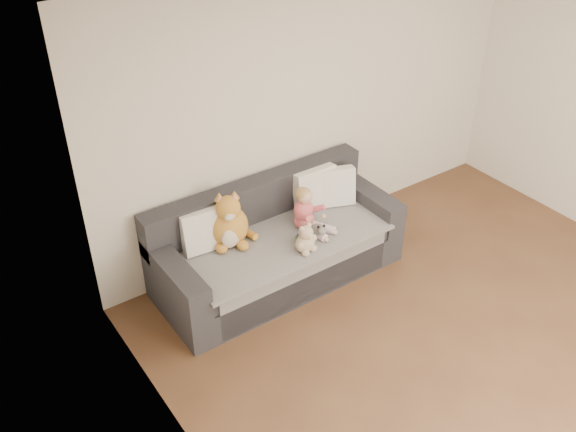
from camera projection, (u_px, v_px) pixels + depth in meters
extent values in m
plane|color=brown|center=(511.00, 379.00, 4.85)|extent=(5.00, 5.00, 0.00)
plane|color=silver|center=(317.00, 107.00, 5.82)|extent=(4.50, 0.00, 4.50)
plane|color=silver|center=(256.00, 400.00, 3.06)|extent=(0.00, 5.00, 5.00)
cube|color=#2A292F|center=(279.00, 263.00, 5.78)|extent=(2.20, 0.90, 0.30)
cube|color=#2A292F|center=(280.00, 245.00, 5.63)|extent=(1.90, 0.80, 0.15)
cube|color=#2A292F|center=(256.00, 200.00, 5.74)|extent=(2.20, 0.20, 0.40)
cube|color=#2A292F|center=(175.00, 278.00, 5.14)|extent=(0.20, 0.90, 0.30)
cube|color=#2A292F|center=(365.00, 201.00, 6.09)|extent=(0.20, 0.90, 0.30)
cube|color=#98989A|center=(281.00, 238.00, 5.57)|extent=(1.85, 0.88, 0.02)
cube|color=#98989A|center=(307.00, 283.00, 5.44)|extent=(1.70, 0.02, 0.41)
cube|color=white|center=(204.00, 230.00, 5.34)|extent=(0.41, 0.22, 0.37)
cube|color=white|center=(315.00, 188.00, 5.87)|extent=(0.42, 0.20, 0.39)
cube|color=white|center=(333.00, 187.00, 5.92)|extent=(0.43, 0.31, 0.37)
ellipsoid|color=#F1557D|center=(304.00, 220.00, 5.66)|extent=(0.19, 0.15, 0.15)
ellipsoid|color=#F1557D|center=(303.00, 209.00, 5.60)|extent=(0.18, 0.15, 0.20)
ellipsoid|color=#DBAA8C|center=(305.00, 197.00, 5.52)|extent=(0.14, 0.14, 0.14)
ellipsoid|color=tan|center=(303.00, 194.00, 5.52)|extent=(0.14, 0.14, 0.11)
cylinder|color=#F1557D|center=(303.00, 218.00, 5.52)|extent=(0.05, 0.19, 0.12)
cylinder|color=#F1557D|center=(315.00, 209.00, 5.64)|extent=(0.15, 0.18, 0.12)
ellipsoid|color=#DBAA8C|center=(308.00, 228.00, 5.50)|extent=(0.05, 0.05, 0.05)
ellipsoid|color=#DBAA8C|center=(323.00, 216.00, 5.66)|extent=(0.05, 0.05, 0.05)
cylinder|color=#E5B2C6|center=(315.00, 233.00, 5.56)|extent=(0.11, 0.24, 0.08)
cylinder|color=#E5B2C6|center=(322.00, 227.00, 5.63)|extent=(0.17, 0.24, 0.08)
ellipsoid|color=#DBAA8C|center=(325.00, 239.00, 5.50)|extent=(0.05, 0.08, 0.04)
ellipsoid|color=#DBAA8C|center=(334.00, 232.00, 5.59)|extent=(0.05, 0.08, 0.04)
ellipsoid|color=#B97F29|center=(229.00, 227.00, 5.43)|extent=(0.34, 0.29, 0.36)
ellipsoid|color=beige|center=(231.00, 237.00, 5.35)|extent=(0.18, 0.08, 0.20)
ellipsoid|color=#B97F29|center=(228.00, 208.00, 5.29)|extent=(0.21, 0.21, 0.21)
ellipsoid|color=beige|center=(230.00, 217.00, 5.23)|extent=(0.10, 0.06, 0.07)
cone|color=#B97F29|center=(219.00, 196.00, 5.25)|extent=(0.11, 0.11, 0.07)
cone|color=pink|center=(219.00, 198.00, 5.24)|extent=(0.07, 0.07, 0.05)
cone|color=#B97F29|center=(234.00, 195.00, 5.27)|extent=(0.11, 0.11, 0.07)
cone|color=pink|center=(235.00, 196.00, 5.26)|extent=(0.07, 0.07, 0.05)
ellipsoid|color=#B97F29|center=(221.00, 248.00, 5.36)|extent=(0.10, 0.12, 0.08)
ellipsoid|color=#B97F29|center=(243.00, 245.00, 5.40)|extent=(0.10, 0.12, 0.08)
cylinder|color=#B97F29|center=(247.00, 232.00, 5.56)|extent=(0.10, 0.24, 0.08)
ellipsoid|color=tan|center=(305.00, 243.00, 5.36)|extent=(0.17, 0.15, 0.17)
ellipsoid|color=tan|center=(306.00, 232.00, 5.29)|extent=(0.12, 0.12, 0.12)
ellipsoid|color=tan|center=(302.00, 229.00, 5.24)|extent=(0.05, 0.05, 0.05)
ellipsoid|color=tan|center=(309.00, 225.00, 5.29)|extent=(0.05, 0.05, 0.05)
ellipsoid|color=beige|center=(310.00, 236.00, 5.27)|extent=(0.05, 0.05, 0.05)
ellipsoid|color=tan|center=(300.00, 246.00, 5.29)|extent=(0.06, 0.06, 0.06)
ellipsoid|color=tan|center=(313.00, 238.00, 5.38)|extent=(0.06, 0.06, 0.06)
ellipsoid|color=tan|center=(306.00, 253.00, 5.33)|extent=(0.07, 0.07, 0.07)
ellipsoid|color=tan|center=(313.00, 248.00, 5.39)|extent=(0.07, 0.07, 0.07)
ellipsoid|color=white|center=(318.00, 231.00, 5.55)|extent=(0.13, 0.16, 0.11)
ellipsoid|color=white|center=(322.00, 231.00, 5.47)|extent=(0.08, 0.08, 0.08)
ellipsoid|color=black|center=(318.00, 227.00, 5.45)|extent=(0.03, 0.03, 0.03)
ellipsoid|color=black|center=(324.00, 226.00, 5.46)|extent=(0.03, 0.03, 0.03)
cylinder|color=#663EA9|center=(301.00, 237.00, 5.48)|extent=(0.08, 0.08, 0.09)
cone|color=green|center=(301.00, 231.00, 5.45)|extent=(0.07, 0.07, 0.04)
cylinder|color=green|center=(296.00, 238.00, 5.46)|extent=(0.02, 0.02, 0.07)
cylinder|color=green|center=(306.00, 235.00, 5.50)|extent=(0.02, 0.02, 0.07)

